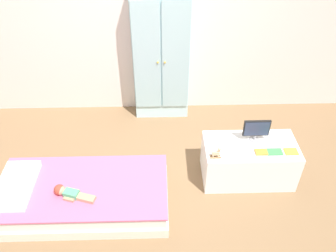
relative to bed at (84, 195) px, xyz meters
name	(u,v)px	position (x,y,z in m)	size (l,w,h in m)	color
ground_plane	(141,198)	(0.53, 0.07, -0.14)	(10.00, 10.00, 0.02)	brown
back_wall	(140,5)	(0.53, 1.64, 1.22)	(6.40, 0.05, 2.70)	silver
bed	(84,195)	(0.00, 0.00, 0.00)	(1.59, 0.80, 0.26)	silver
pillow	(16,185)	(-0.60, 0.00, 0.16)	(0.32, 0.57, 0.06)	white
doll	(67,192)	(-0.11, -0.10, 0.17)	(0.39, 0.19, 0.10)	#4CA375
wardrobe	(161,57)	(0.76, 1.47, 0.68)	(0.65, 0.27, 1.61)	silver
tv_stand	(248,161)	(1.63, 0.33, 0.09)	(0.92, 0.47, 0.43)	white
tv_monitor	(256,129)	(1.67, 0.41, 0.44)	(0.26, 0.10, 0.24)	#99999E
rocking_horse_toy	(217,153)	(1.26, 0.17, 0.36)	(0.10, 0.04, 0.12)	#8E6642
book_orange	(261,152)	(1.70, 0.22, 0.31)	(0.11, 0.08, 0.02)	orange
book_green	(274,152)	(1.82, 0.22, 0.31)	(0.15, 0.09, 0.01)	#429E51
book_yellow	(291,152)	(1.99, 0.22, 0.31)	(0.12, 0.09, 0.01)	gold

